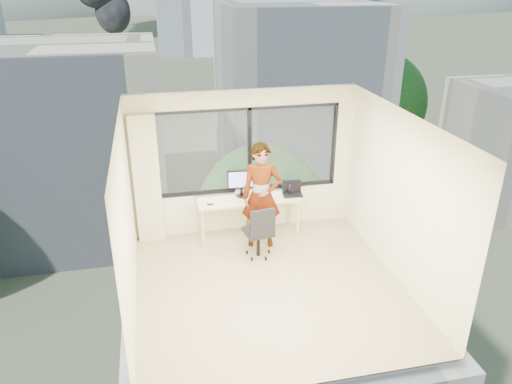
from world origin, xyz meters
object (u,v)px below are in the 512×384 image
object	(u,v)px
laptop	(293,189)
desk	(248,217)
monitor	(241,183)
game_console	(244,191)
handbag	(288,184)
person	(262,196)
chair	(258,230)

from	to	relation	value
laptop	desk	bearing A→B (deg)	-178.38
monitor	game_console	world-z (taller)	monitor
game_console	laptop	world-z (taller)	laptop
handbag	desk	bearing A→B (deg)	-146.99
desk	monitor	world-z (taller)	monitor
game_console	monitor	bearing A→B (deg)	-96.70
game_console	handbag	world-z (taller)	handbag
monitor	laptop	distance (m)	0.92
laptop	handbag	size ratio (longest dim) A/B	1.41
desk	person	world-z (taller)	person
chair	laptop	world-z (taller)	laptop
desk	game_console	size ratio (longest dim) A/B	6.15
chair	person	world-z (taller)	person
game_console	chair	bearing A→B (deg)	-68.11
person	game_console	size ratio (longest dim) A/B	6.33
person	game_console	distance (m)	0.64
desk	game_console	xyz separation A→B (m)	(-0.03, 0.25, 0.41)
monitor	game_console	xyz separation A→B (m)	(0.07, 0.15, -0.22)
person	chair	bearing A→B (deg)	-98.79
handbag	game_console	bearing A→B (deg)	-164.19
game_console	desk	bearing A→B (deg)	-64.61
person	desk	bearing A→B (deg)	126.32
chair	person	xyz separation A→B (m)	(0.14, 0.38, 0.44)
desk	laptop	world-z (taller)	laptop
person	handbag	world-z (taller)	person
game_console	handbag	distance (m)	0.83
monitor	desk	bearing A→B (deg)	-41.03
person	monitor	bearing A→B (deg)	131.72
desk	chair	xyz separation A→B (m)	(0.02, -0.73, 0.11)
chair	handbag	size ratio (longest dim) A/B	3.75
monitor	game_console	distance (m)	0.27
desk	chair	bearing A→B (deg)	-88.22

